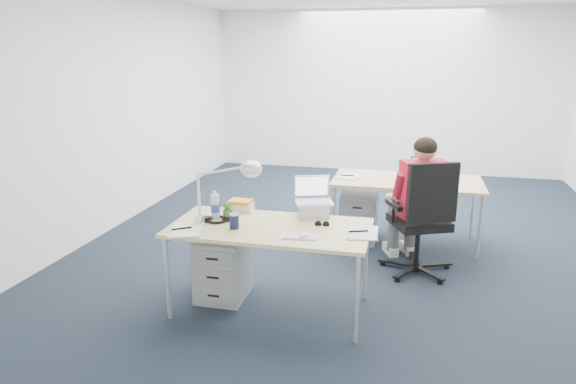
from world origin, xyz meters
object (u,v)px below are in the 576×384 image
(drawer_pedestal_far, at_px, (359,216))
(sunglasses, at_px, (322,224))
(desk_near, at_px, (270,232))
(office_chair, at_px, (419,241))
(desk_lamp, at_px, (219,191))
(computer_mouse, at_px, (303,235))
(book_stack, at_px, (241,205))
(dark_laptop, at_px, (425,170))
(bear_figurine, at_px, (228,211))
(can_koozie, at_px, (234,221))
(cordless_phone, at_px, (217,207))
(headphones, at_px, (217,219))
(desk_far, at_px, (407,184))
(water_bottle, at_px, (215,205))
(seated_person, at_px, (415,202))
(far_cup, at_px, (426,175))
(drawer_pedestal_near, at_px, (224,266))
(silver_laptop, at_px, (314,197))
(wireless_keyboard, at_px, (299,237))

(drawer_pedestal_far, relative_size, sunglasses, 4.60)
(desk_near, distance_m, office_chair, 1.63)
(office_chair, bearing_deg, desk_lamp, -169.52)
(computer_mouse, bearing_deg, book_stack, 165.53)
(dark_laptop, bearing_deg, bear_figurine, -121.15)
(sunglasses, bearing_deg, can_koozie, -167.05)
(computer_mouse, distance_m, cordless_phone, 0.88)
(headphones, xyz_separation_m, cordless_phone, (-0.04, 0.11, 0.07))
(desk_near, relative_size, headphones, 6.66)
(bear_figurine, distance_m, cordless_phone, 0.14)
(computer_mouse, height_order, dark_laptop, dark_laptop)
(desk_far, height_order, cordless_phone, cordless_phone)
(computer_mouse, relative_size, water_bottle, 0.42)
(drawer_pedestal_far, bearing_deg, seated_person, -46.78)
(desk_lamp, bearing_deg, desk_far, 53.40)
(desk_near, height_order, book_stack, book_stack)
(desk_far, relative_size, bear_figurine, 9.86)
(seated_person, height_order, book_stack, seated_person)
(far_cup, bearing_deg, headphones, -132.15)
(drawer_pedestal_near, distance_m, silver_laptop, 1.00)
(headphones, xyz_separation_m, far_cup, (1.71, 1.89, 0.04))
(desk_lamp, xyz_separation_m, dark_laptop, (1.63, 1.89, -0.16))
(computer_mouse, bearing_deg, silver_laptop, 116.72)
(wireless_keyboard, distance_m, desk_lamp, 0.75)
(sunglasses, bearing_deg, desk_lamp, -173.07)
(sunglasses, bearing_deg, cordless_phone, 173.07)
(drawer_pedestal_near, distance_m, can_koozie, 0.61)
(seated_person, bearing_deg, drawer_pedestal_near, -169.73)
(cordless_phone, relative_size, desk_lamp, 0.30)
(cordless_phone, bearing_deg, drawer_pedestal_near, -3.73)
(silver_laptop, bearing_deg, drawer_pedestal_far, 60.23)
(seated_person, distance_m, bear_figurine, 1.90)
(desk_far, height_order, drawer_pedestal_near, desk_far)
(desk_far, xyz_separation_m, far_cup, (0.20, 0.07, 0.10))
(office_chair, bearing_deg, book_stack, 179.58)
(drawer_pedestal_far, bearing_deg, far_cup, 5.20)
(silver_laptop, relative_size, wireless_keyboard, 1.26)
(headphones, bearing_deg, water_bottle, 101.79)
(drawer_pedestal_near, distance_m, wireless_keyboard, 0.94)
(headphones, distance_m, dark_laptop, 2.47)
(desk_lamp, bearing_deg, drawer_pedestal_near, 106.65)
(can_koozie, bearing_deg, sunglasses, 18.33)
(far_cup, bearing_deg, computer_mouse, -113.83)
(computer_mouse, height_order, cordless_phone, cordless_phone)
(drawer_pedestal_near, relative_size, book_stack, 2.64)
(can_koozie, bearing_deg, office_chair, 38.27)
(desk_near, xyz_separation_m, can_koozie, (-0.26, -0.11, 0.11))
(drawer_pedestal_near, bearing_deg, can_koozie, -52.15)
(desk_far, relative_size, book_stack, 7.69)
(office_chair, distance_m, bear_figurine, 1.92)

